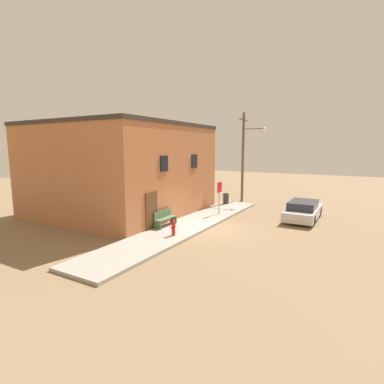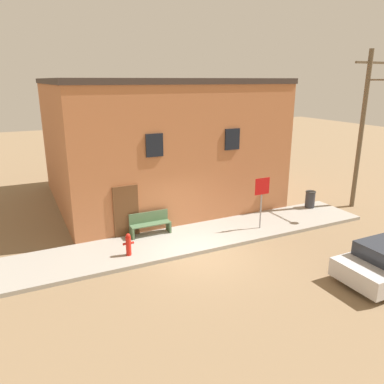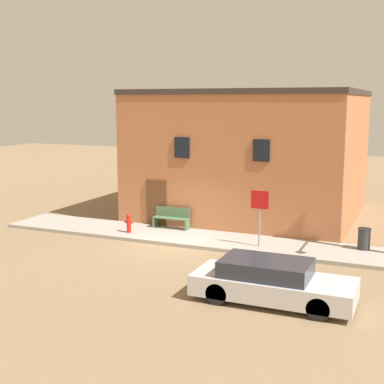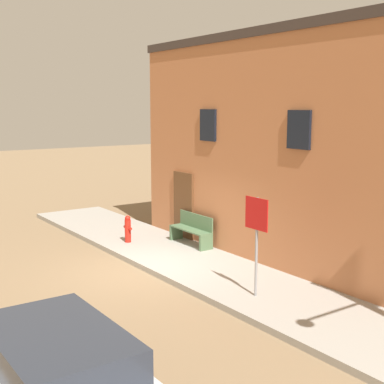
# 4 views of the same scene
# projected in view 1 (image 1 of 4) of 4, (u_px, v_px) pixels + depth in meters

# --- Properties ---
(ground_plane) EXTENTS (80.00, 80.00, 0.00)m
(ground_plane) POSITION_uv_depth(u_px,v_px,m) (209.00, 229.00, 16.96)
(ground_plane) COLOR #846B4C
(sidewalk) EXTENTS (16.40, 2.59, 0.15)m
(sidewalk) POSITION_uv_depth(u_px,v_px,m) (189.00, 225.00, 17.58)
(sidewalk) COLOR #9E998E
(sidewalk) RESTS_ON ground
(brick_building) EXTENTS (10.17, 9.85, 6.18)m
(brick_building) POSITION_uv_depth(u_px,v_px,m) (122.00, 169.00, 21.10)
(brick_building) COLOR #B26B42
(brick_building) RESTS_ON ground
(fire_hydrant) EXTENTS (0.39, 0.19, 0.82)m
(fire_hydrant) POSITION_uv_depth(u_px,v_px,m) (173.00, 227.00, 15.23)
(fire_hydrant) COLOR red
(fire_hydrant) RESTS_ON sidewalk
(stop_sign) EXTENTS (0.69, 0.06, 2.17)m
(stop_sign) POSITION_uv_depth(u_px,v_px,m) (219.00, 192.00, 19.98)
(stop_sign) COLOR gray
(stop_sign) RESTS_ON sidewalk
(bench) EXTENTS (1.63, 0.44, 0.91)m
(bench) POSITION_uv_depth(u_px,v_px,m) (165.00, 218.00, 17.08)
(bench) COLOR #4C6B47
(bench) RESTS_ON sidewalk
(trash_bin) EXTENTS (0.48, 0.48, 0.81)m
(trash_bin) POSITION_uv_depth(u_px,v_px,m) (226.00, 198.00, 23.92)
(trash_bin) COLOR #333338
(trash_bin) RESTS_ON sidewalk
(utility_pole) EXTENTS (1.80, 2.02, 7.45)m
(utility_pole) POSITION_uv_depth(u_px,v_px,m) (245.00, 153.00, 25.12)
(utility_pole) COLOR brown
(utility_pole) RESTS_ON ground
(parked_car) EXTENTS (4.55, 1.79, 1.22)m
(parked_car) POSITION_uv_depth(u_px,v_px,m) (303.00, 210.00, 19.20)
(parked_car) COLOR black
(parked_car) RESTS_ON ground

